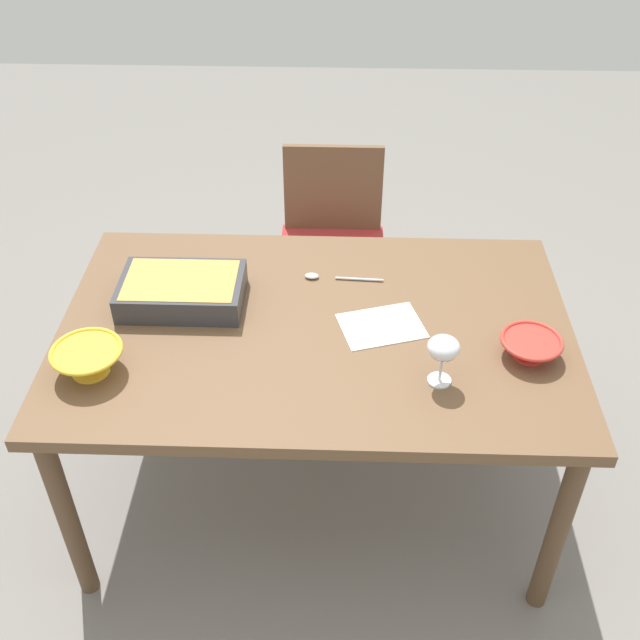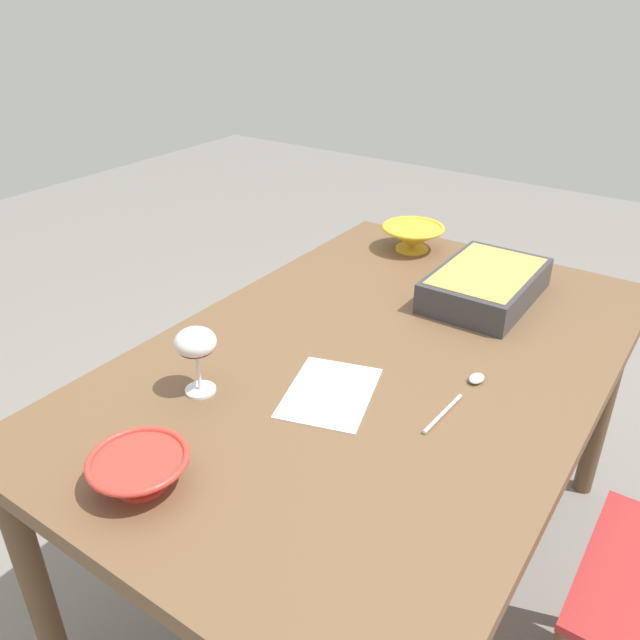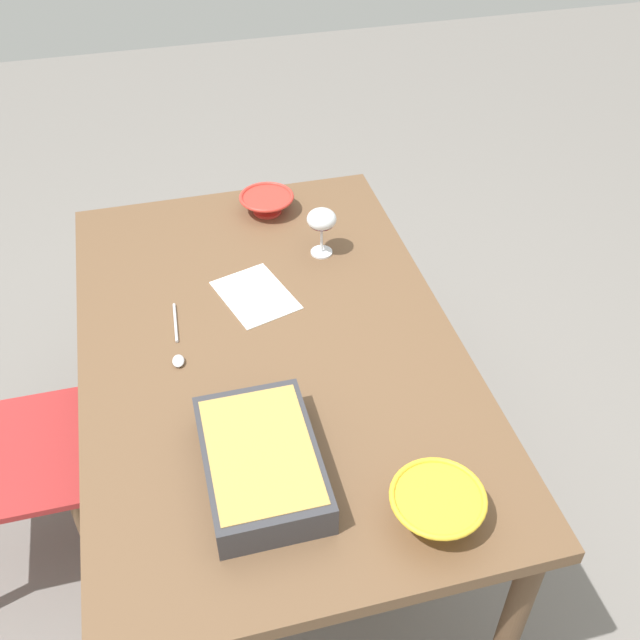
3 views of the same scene
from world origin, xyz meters
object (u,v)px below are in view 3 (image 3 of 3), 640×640
Objects in this scene: casserole_dish at (261,461)px; serving_spoon at (177,347)px; dining_table at (271,361)px; mixing_bowl at (437,506)px; small_bowl at (267,202)px; wine_glass at (322,222)px; napkin at (256,295)px.

serving_spoon is at bearing -162.97° from casserole_dish.
mixing_bowl is at bearing 20.07° from dining_table.
small_bowl reaches higher than serving_spoon.
mixing_bowl reaches higher than serving_spoon.
casserole_dish is at bearing -23.53° from wine_glass.
small_bowl is at bearing 168.02° from casserole_dish.
serving_spoon is (-0.44, -0.13, -0.04)m from casserole_dish.
wine_glass reaches higher than casserole_dish.
casserole_dish reaches higher than napkin.
small_bowl is at bearing -175.00° from mixing_bowl.
mixing_bowl is 0.83m from napkin.
mixing_bowl is 1.13× the size of small_bowl.
napkin is (-0.60, 0.10, -0.04)m from casserole_dish.
dining_table is 4.08× the size of casserole_dish.
dining_table is 7.69× the size of mixing_bowl.
dining_table is 0.65m from mixing_bowl.
dining_table is at bearing 166.44° from casserole_dish.
napkin is (0.41, -0.11, -0.03)m from small_bowl.
mixing_bowl is at bearing -0.41° from wine_glass.
wine_glass is at bearing 156.47° from casserole_dish.
dining_table is at bearing 82.51° from serving_spoon.
wine_glass is at bearing 23.40° from small_bowl.
mixing_bowl is at bearing 15.44° from napkin.
serving_spoon reaches higher than napkin.
serving_spoon is (-0.03, -0.23, 0.08)m from dining_table.
casserole_dish is 2.12× the size of small_bowl.
dining_table is 6.38× the size of napkin.
casserole_dish reaches higher than small_bowl.
serving_spoon is at bearing -97.49° from dining_table.
casserole_dish reaches higher than serving_spoon.
napkin is at bearing -56.93° from wine_glass.
dining_table is 8.65× the size of small_bowl.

